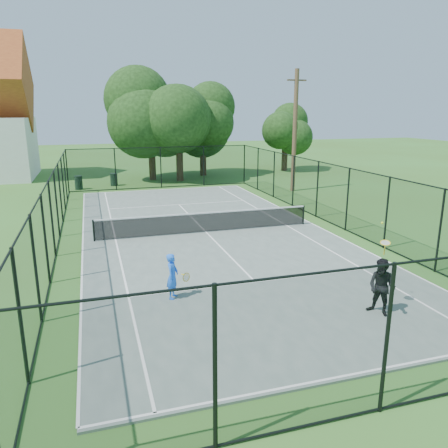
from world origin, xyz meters
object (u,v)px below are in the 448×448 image
object	(u,v)px
trash_bin_right	(114,179)
player_blue	(173,276)
player_black	(382,287)
utility_pole	(295,131)
trash_bin_left	(79,183)
tennis_net	(206,221)

from	to	relation	value
trash_bin_right	player_blue	size ratio (longest dim) A/B	0.67
trash_bin_right	player_black	xyz separation A→B (m)	(5.77, -24.58, 0.39)
utility_pole	player_black	xyz separation A→B (m)	(-6.27, -18.60, -3.33)
utility_pole	trash_bin_left	bearing A→B (deg)	161.00
trash_bin_left	trash_bin_right	xyz separation A→B (m)	(2.54, 0.97, -0.03)
trash_bin_left	player_black	distance (m)	25.04
trash_bin_left	trash_bin_right	distance (m)	2.72
trash_bin_right	player_blue	xyz separation A→B (m)	(0.49, -21.81, 0.28)
utility_pole	player_blue	world-z (taller)	utility_pole
tennis_net	trash_bin_left	world-z (taller)	tennis_net
tennis_net	player_blue	xyz separation A→B (m)	(-2.82, -6.82, 0.18)
player_black	trash_bin_left	bearing A→B (deg)	109.38
trash_bin_left	player_blue	distance (m)	21.07
player_blue	player_black	xyz separation A→B (m)	(5.28, -2.77, 0.11)
tennis_net	trash_bin_left	xyz separation A→B (m)	(-5.84, 14.02, -0.07)
tennis_net	trash_bin_left	bearing A→B (deg)	112.62
player_blue	player_black	size ratio (longest dim) A/B	0.56
tennis_net	trash_bin_left	size ratio (longest dim) A/B	10.10
trash_bin_left	trash_bin_right	bearing A→B (deg)	20.82
trash_bin_left	player_blue	world-z (taller)	player_blue
trash_bin_right	utility_pole	distance (m)	13.96
trash_bin_right	player_black	size ratio (longest dim) A/B	0.38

